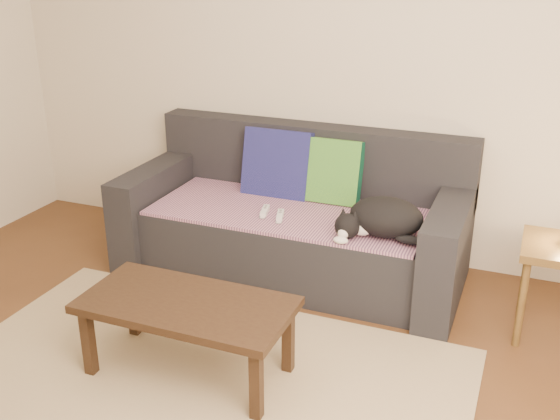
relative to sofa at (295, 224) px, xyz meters
The scene contains 11 objects.
ground 1.60m from the sofa, 90.00° to the right, with size 4.50×4.50×0.00m, color brown.
back_wall 1.08m from the sofa, 90.00° to the left, with size 4.50×0.04×2.60m, color beige.
sofa is the anchor object (origin of this frame).
throw_blanket 0.15m from the sofa, 90.00° to the right, with size 1.66×0.74×0.02m, color #4F2D55.
cushion_navy 0.41m from the sofa, 137.67° to the left, with size 0.45×0.11×0.45m, color #131752.
cushion_green 0.40m from the sofa, 45.23° to the left, with size 0.40×0.10×0.40m, color #0B4833.
cat 0.70m from the sofa, 22.96° to the right, with size 0.49×0.37×0.22m.
wii_remote_a 0.27m from the sofa, 120.15° to the right, with size 0.15×0.04×0.03m, color white.
wii_remote_b 0.28m from the sofa, 91.05° to the right, with size 0.15×0.04×0.03m, color white.
rug 1.45m from the sofa, 90.00° to the right, with size 2.50×1.80×0.01m, color tan.
coffee_table 1.24m from the sofa, 93.25° to the right, with size 0.99×0.50×0.40m.
Camera 1 is at (1.33, -1.97, 1.92)m, focal length 42.00 mm.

